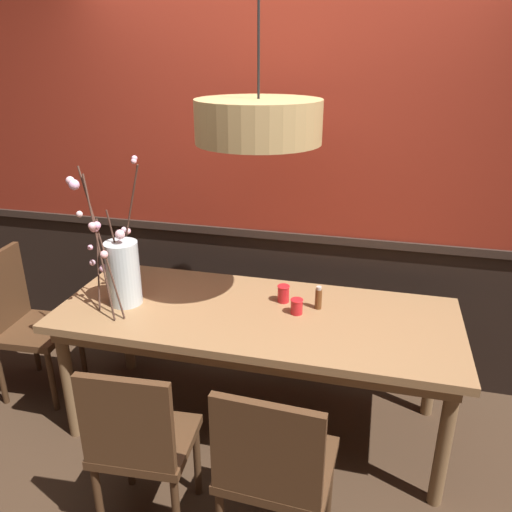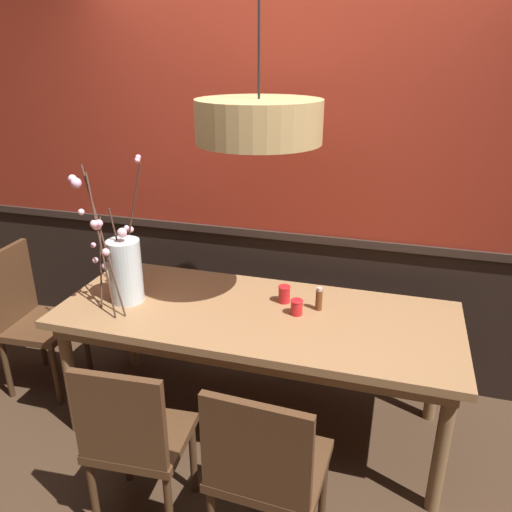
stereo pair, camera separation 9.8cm
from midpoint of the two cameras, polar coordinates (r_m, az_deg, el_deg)
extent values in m
plane|color=#422D1E|center=(3.22, 0.92, -18.26)|extent=(24.00, 24.00, 0.00)
cube|color=black|center=(3.53, 4.09, -4.99)|extent=(5.72, 0.12, 0.95)
cube|color=#31241E|center=(3.33, 4.28, 2.58)|extent=(5.72, 0.14, 0.05)
cube|color=maroon|center=(3.15, 4.80, 18.09)|extent=(5.72, 0.12, 1.82)
cube|color=#997047|center=(2.80, 1.01, -6.69)|extent=(2.18, 0.87, 0.04)
cube|color=brown|center=(2.83, 1.00, -7.79)|extent=(2.08, 0.76, 0.08)
cylinder|color=brown|center=(3.12, -19.35, -12.86)|extent=(0.07, 0.07, 0.71)
cylinder|color=brown|center=(2.68, 21.22, -19.81)|extent=(0.07, 0.07, 0.71)
cylinder|color=brown|center=(3.61, -13.14, -7.09)|extent=(0.07, 0.07, 0.71)
cylinder|color=brown|center=(3.23, 20.48, -11.75)|extent=(0.07, 0.07, 0.71)
cube|color=#4C301C|center=(2.31, 2.97, -22.49)|extent=(0.48, 0.45, 0.04)
cube|color=#4C301C|center=(2.01, 1.44, -21.29)|extent=(0.44, 0.06, 0.44)
cylinder|color=#412917|center=(2.65, -0.40, -22.61)|extent=(0.04, 0.04, 0.44)
cylinder|color=#412917|center=(2.58, 8.77, -24.42)|extent=(0.04, 0.04, 0.44)
cube|color=#4C301C|center=(2.49, -11.62, -19.44)|extent=(0.45, 0.41, 0.04)
cube|color=#4C301C|center=(2.22, -13.92, -17.57)|extent=(0.40, 0.06, 0.43)
cylinder|color=#412917|center=(2.82, -13.45, -20.21)|extent=(0.04, 0.04, 0.43)
cylinder|color=#412917|center=(2.71, -5.99, -21.74)|extent=(0.04, 0.04, 0.43)
cylinder|color=#412917|center=(2.62, -16.69, -24.65)|extent=(0.04, 0.04, 0.43)
cylinder|color=#412917|center=(2.50, -8.53, -26.66)|extent=(0.04, 0.04, 0.43)
cube|color=#4C301C|center=(3.54, -22.19, -7.31)|extent=(0.44, 0.45, 0.04)
cube|color=#4C301C|center=(3.53, -25.30, -3.04)|extent=(0.06, 0.41, 0.49)
cylinder|color=#412917|center=(3.69, -17.81, -9.56)|extent=(0.04, 0.04, 0.42)
cylinder|color=#412917|center=(3.44, -20.85, -12.55)|extent=(0.04, 0.04, 0.42)
cylinder|color=#412917|center=(3.87, -22.37, -8.67)|extent=(0.04, 0.04, 0.42)
cylinder|color=#412917|center=(3.63, -25.60, -11.41)|extent=(0.04, 0.04, 0.42)
cube|color=#4C301C|center=(3.55, 9.60, -5.59)|extent=(0.48, 0.43, 0.04)
cube|color=#4C301C|center=(3.62, 10.36, -1.10)|extent=(0.44, 0.06, 0.41)
cylinder|color=#412917|center=(3.50, 12.07, -10.73)|extent=(0.04, 0.04, 0.43)
cylinder|color=#412917|center=(3.55, 5.63, -9.73)|extent=(0.04, 0.04, 0.43)
cylinder|color=#412917|center=(3.79, 12.84, -8.01)|extent=(0.04, 0.04, 0.43)
cylinder|color=#412917|center=(3.84, 6.92, -7.14)|extent=(0.04, 0.04, 0.43)
cylinder|color=silver|center=(2.91, -13.57, -1.68)|extent=(0.18, 0.18, 0.36)
cylinder|color=silver|center=(2.97, -13.33, -4.12)|extent=(0.16, 0.16, 0.08)
cylinder|color=#472D23|center=(2.76, -16.13, 1.10)|extent=(0.20, 0.17, 0.74)
sphere|color=beige|center=(2.65, -18.12, 4.74)|extent=(0.03, 0.03, 0.03)
sphere|color=#FBB5BA|center=(2.77, -15.62, 0.40)|extent=(0.04, 0.04, 0.04)
sphere|color=#F3B2BB|center=(2.70, -16.84, 3.48)|extent=(0.04, 0.04, 0.04)
sphere|color=#E9A8CB|center=(2.63, -18.63, 7.81)|extent=(0.05, 0.05, 0.05)
cylinder|color=#472D23|center=(2.89, -14.09, 0.12)|extent=(0.07, 0.05, 0.54)
sphere|color=beige|center=(2.80, -13.92, 2.56)|extent=(0.05, 0.05, 0.05)
sphere|color=#EDAAD1|center=(2.83, -13.77, 0.98)|extent=(0.05, 0.05, 0.05)
sphere|color=#E6B1CB|center=(2.88, -13.98, 1.65)|extent=(0.03, 0.03, 0.03)
sphere|color=silver|center=(2.87, -13.70, -0.35)|extent=(0.05, 0.05, 0.05)
cylinder|color=#472D23|center=(2.78, -15.85, 1.60)|extent=(0.27, 0.17, 0.78)
sphere|color=#FBABC8|center=(2.77, -16.58, 3.35)|extent=(0.05, 0.05, 0.05)
sphere|color=#EEA5D1|center=(2.74, -16.32, 3.55)|extent=(0.04, 0.04, 0.04)
sphere|color=#F6B5C1|center=(2.64, -19.01, 8.23)|extent=(0.04, 0.04, 0.04)
cylinder|color=#472D23|center=(2.92, -16.19, -0.64)|extent=(0.07, 0.18, 0.47)
sphere|color=#F9A8C8|center=(2.92, -16.98, 1.17)|extent=(0.03, 0.03, 0.03)
sphere|color=#F6B3D3|center=(2.91, -15.66, -1.10)|extent=(0.04, 0.04, 0.04)
sphere|color=#EFACBE|center=(2.92, -16.77, -0.46)|extent=(0.03, 0.03, 0.03)
cylinder|color=#472D23|center=(2.93, -13.12, 2.90)|extent=(0.23, 0.04, 0.77)
sphere|color=#E6B0C9|center=(2.92, -13.47, 3.11)|extent=(0.03, 0.03, 0.03)
sphere|color=#F6AEC1|center=(2.93, -12.30, 10.52)|extent=(0.03, 0.03, 0.03)
sphere|color=#FEB4BD|center=(2.95, -13.06, 2.92)|extent=(0.04, 0.04, 0.04)
sphere|color=#F3ADC9|center=(2.93, -12.22, 10.82)|extent=(0.03, 0.03, 0.03)
cylinder|color=red|center=(2.87, 4.19, -4.33)|extent=(0.07, 0.07, 0.10)
torus|color=red|center=(2.85, 4.22, -3.50)|extent=(0.07, 0.07, 0.01)
cylinder|color=silver|center=(2.88, 4.18, -4.59)|extent=(0.05, 0.05, 0.05)
cylinder|color=red|center=(2.75, 5.63, -5.77)|extent=(0.07, 0.07, 0.09)
torus|color=red|center=(2.73, 5.66, -5.05)|extent=(0.07, 0.07, 0.01)
cylinder|color=silver|center=(2.76, 5.62, -6.01)|extent=(0.05, 0.05, 0.04)
cylinder|color=brown|center=(2.81, 8.11, -4.96)|extent=(0.04, 0.04, 0.12)
cylinder|color=beige|center=(2.78, 8.19, -3.73)|extent=(0.03, 0.03, 0.02)
cylinder|color=tan|center=(2.51, 1.55, 14.95)|extent=(0.62, 0.62, 0.21)
sphere|color=#F9EAB7|center=(2.52, 1.55, 14.24)|extent=(0.14, 0.14, 0.14)
camera|label=1|loc=(0.05, -88.94, 0.43)|focal=35.45mm
camera|label=2|loc=(0.05, 91.06, -0.43)|focal=35.45mm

